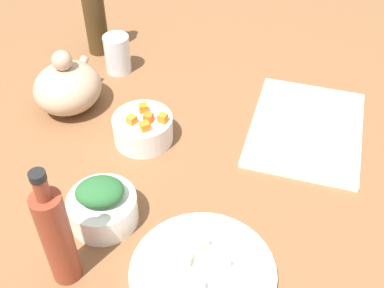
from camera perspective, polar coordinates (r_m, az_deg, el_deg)
name	(u,v)px	position (r cm, az deg, el deg)	size (l,w,h in cm)	color
tabletop	(192,166)	(102.86, 0.00, -2.66)	(190.00, 190.00, 3.00)	brown
cutting_board	(306,128)	(111.97, 13.44, 1.84)	(32.44, 24.44, 1.00)	white
plate_tofu	(203,272)	(84.10, 1.29, -15.05)	(25.11, 25.11, 1.20)	white
bowl_greens	(103,209)	(90.60, -10.53, -7.65)	(12.75, 12.75, 5.96)	white
bowl_carrots	(143,129)	(105.40, -5.85, 1.81)	(13.09, 13.09, 6.12)	white
teapot	(68,87)	(116.19, -14.59, 6.64)	(18.14, 15.46, 15.30)	tan
bottle_0	(94,13)	(133.34, -11.56, 15.00)	(5.74, 5.74, 26.72)	#432E15
bottle_1	(57,236)	(78.96, -15.83, -10.54)	(4.88, 4.88, 24.77)	brown
drinking_glass_0	(117,54)	(127.22, -8.88, 10.56)	(6.64, 6.64, 9.99)	white
carrot_cube_0	(143,108)	(104.65, -5.84, 4.29)	(1.80, 1.80, 1.80)	orange
carrot_cube_1	(144,127)	(99.77, -5.68, 2.05)	(1.80, 1.80, 1.80)	orange
carrot_cube_2	(132,120)	(101.84, -7.21, 2.89)	(1.80, 1.80, 1.80)	orange
carrot_cube_3	(148,118)	(102.01, -5.21, 3.16)	(1.80, 1.80, 1.80)	orange
carrot_cube_4	(163,118)	(101.65, -3.50, 3.11)	(1.80, 1.80, 1.80)	orange
chopped_greens_mound	(100,191)	(86.91, -10.93, -5.57)	(8.79, 7.19, 3.92)	#296332
tofu_cube_0	(201,243)	(85.32, 1.05, -11.76)	(2.20, 2.20, 2.20)	white
tofu_cube_1	(222,263)	(83.18, 3.62, -14.00)	(2.20, 2.20, 2.20)	white
tofu_cube_2	(185,258)	(83.60, -0.88, -13.44)	(2.20, 2.20, 2.20)	#EFE4CB
dumpling_0	(284,86)	(120.24, 10.94, 6.77)	(5.66, 5.25, 3.16)	beige
dumpling_1	(316,158)	(102.95, 14.59, -1.58)	(4.53, 4.00, 2.14)	beige
dumpling_2	(277,106)	(114.56, 10.14, 4.53)	(4.82, 4.66, 2.17)	beige
dumpling_3	(283,150)	(102.74, 10.82, -0.66)	(4.36, 3.97, 2.77)	beige
dumpling_4	(341,122)	(112.63, 17.37, 2.50)	(4.58, 4.03, 2.91)	beige
dumpling_5	(331,106)	(117.08, 16.23, 4.36)	(5.18, 4.71, 2.39)	beige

